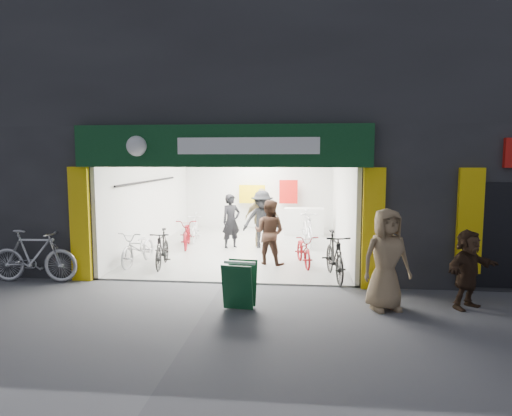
% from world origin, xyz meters
% --- Properties ---
extents(ground, '(60.00, 60.00, 0.00)m').
position_xyz_m(ground, '(0.00, 0.00, 0.00)').
color(ground, '#56565B').
rests_on(ground, ground).
extents(building, '(17.00, 10.27, 8.00)m').
position_xyz_m(building, '(0.91, 4.99, 4.31)').
color(building, '#232326').
rests_on(building, ground).
extents(bike_left_front, '(0.80, 1.81, 0.92)m').
position_xyz_m(bike_left_front, '(-2.50, 1.52, 0.46)').
color(bike_left_front, '#A5A5AA').
rests_on(bike_left_front, ground).
extents(bike_left_midfront, '(0.65, 1.68, 0.98)m').
position_xyz_m(bike_left_midfront, '(-1.80, 1.33, 0.49)').
color(bike_left_midfront, black).
rests_on(bike_left_midfront, ground).
extents(bike_left_midback, '(0.91, 1.84, 0.92)m').
position_xyz_m(bike_left_midback, '(-1.80, 3.89, 0.46)').
color(bike_left_midback, maroon).
rests_on(bike_left_midback, ground).
extents(bike_left_back, '(0.65, 1.64, 0.96)m').
position_xyz_m(bike_left_back, '(-1.80, 4.90, 0.48)').
color(bike_left_back, silver).
rests_on(bike_left_back, ground).
extents(bike_right_front, '(0.77, 1.92, 1.12)m').
position_xyz_m(bike_right_front, '(2.50, 0.60, 0.56)').
color(bike_right_front, black).
rests_on(bike_right_front, ground).
extents(bike_right_mid, '(0.86, 1.68, 0.84)m').
position_xyz_m(bike_right_mid, '(1.80, 1.89, 0.42)').
color(bike_right_mid, maroon).
rests_on(bike_right_mid, ground).
extents(bike_right_back, '(0.80, 1.98, 1.16)m').
position_xyz_m(bike_right_back, '(1.90, 4.53, 0.58)').
color(bike_right_back, silver).
rests_on(bike_right_back, ground).
extents(parked_bike, '(2.02, 0.66, 1.20)m').
position_xyz_m(parked_bike, '(-4.26, -0.30, 0.60)').
color(parked_bike, '#BABABF').
rests_on(parked_bike, ground).
extents(customer_a, '(0.74, 0.70, 1.69)m').
position_xyz_m(customer_a, '(-0.43, 3.89, 0.85)').
color(customer_a, black).
rests_on(customer_a, ground).
extents(customer_b, '(0.99, 0.86, 1.72)m').
position_xyz_m(customer_b, '(0.90, 1.89, 0.86)').
color(customer_b, '#3B241A').
rests_on(customer_b, ground).
extents(customer_c, '(1.24, 0.81, 1.80)m').
position_xyz_m(customer_c, '(0.52, 3.97, 0.90)').
color(customer_c, black).
rests_on(customer_c, ground).
extents(customer_d, '(1.14, 0.60, 1.85)m').
position_xyz_m(customer_d, '(0.50, 4.19, 0.93)').
color(customer_d, '#998759').
rests_on(customer_d, ground).
extents(pedestrian_near, '(1.06, 0.85, 1.89)m').
position_xyz_m(pedestrian_near, '(3.30, -1.39, 0.94)').
color(pedestrian_near, '#897050').
rests_on(pedestrian_near, ground).
extents(pedestrian_far, '(1.36, 1.19, 1.49)m').
position_xyz_m(pedestrian_far, '(4.83, -1.15, 0.74)').
color(pedestrian_far, '#342318').
rests_on(pedestrian_far, ground).
extents(sandwich_board, '(0.62, 0.64, 0.87)m').
position_xyz_m(sandwich_board, '(0.62, -1.64, 0.48)').
color(sandwich_board, '#0F3F21').
rests_on(sandwich_board, ground).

